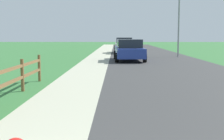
# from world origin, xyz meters

# --- Properties ---
(ground_plane) EXTENTS (120.00, 120.00, 0.00)m
(ground_plane) POSITION_xyz_m (0.00, 25.00, 0.00)
(ground_plane) COLOR #336B35
(road_asphalt) EXTENTS (7.00, 66.00, 0.01)m
(road_asphalt) POSITION_xyz_m (3.50, 27.00, 0.00)
(road_asphalt) COLOR #373737
(road_asphalt) RESTS_ON ground
(curb_concrete) EXTENTS (6.00, 66.00, 0.01)m
(curb_concrete) POSITION_xyz_m (-3.00, 27.00, 0.00)
(curb_concrete) COLOR #AFB197
(curb_concrete) RESTS_ON ground
(grass_verge) EXTENTS (5.00, 66.00, 0.00)m
(grass_verge) POSITION_xyz_m (-4.50, 27.00, 0.01)
(grass_verge) COLOR #336B35
(grass_verge) RESTS_ON ground
(parked_suv_blue) EXTENTS (2.28, 4.98, 1.56)m
(parked_suv_blue) POSITION_xyz_m (1.46, 20.25, 0.78)
(parked_suv_blue) COLOR navy
(parked_suv_blue) RESTS_ON ground
(parked_car_white) EXTENTS (2.06, 4.89, 1.62)m
(parked_car_white) POSITION_xyz_m (1.35, 30.18, 0.82)
(parked_car_white) COLOR white
(parked_car_white) RESTS_ON ground
(street_lamp) EXTENTS (1.17, 0.20, 6.79)m
(street_lamp) POSITION_xyz_m (5.99, 24.36, 4.01)
(street_lamp) COLOR gray
(street_lamp) RESTS_ON ground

